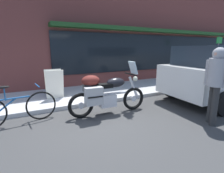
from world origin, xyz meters
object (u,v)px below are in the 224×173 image
(pedestrian_walking, at_px, (216,77))
(parking_sign_pole, at_px, (217,54))
(sandwich_board_sign, at_px, (54,84))
(parked_bicycle, at_px, (16,109))
(touring_motorcycle, at_px, (105,93))

(pedestrian_walking, bearing_deg, parking_sign_pole, 31.71)
(sandwich_board_sign, xyz_separation_m, parking_sign_pole, (8.23, -0.30, 0.86))
(parked_bicycle, xyz_separation_m, sandwich_board_sign, (1.12, 1.48, 0.21))
(touring_motorcycle, xyz_separation_m, pedestrian_walking, (1.97, -1.69, 0.51))
(touring_motorcycle, height_order, sandwich_board_sign, touring_motorcycle)
(sandwich_board_sign, bearing_deg, parked_bicycle, -127.11)
(touring_motorcycle, relative_size, parked_bicycle, 1.23)
(parked_bicycle, bearing_deg, touring_motorcycle, -10.87)
(parked_bicycle, bearing_deg, sandwich_board_sign, 52.89)
(parked_bicycle, height_order, pedestrian_walking, pedestrian_walking)
(touring_motorcycle, height_order, pedestrian_walking, pedestrian_walking)
(touring_motorcycle, distance_m, parking_sign_pole, 7.48)
(sandwich_board_sign, distance_m, parking_sign_pole, 8.28)
(touring_motorcycle, bearing_deg, pedestrian_walking, -40.73)
(touring_motorcycle, relative_size, pedestrian_walking, 1.25)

